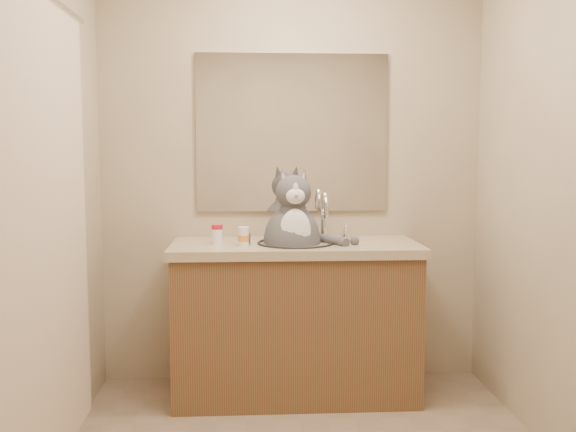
% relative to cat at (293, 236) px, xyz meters
% --- Properties ---
extents(room, '(2.22, 2.52, 2.42)m').
position_rel_cat_xyz_m(room, '(0.01, -0.95, 0.31)').
color(room, gray).
rests_on(room, ground).
extents(vanity, '(1.34, 0.59, 1.12)m').
position_rel_cat_xyz_m(vanity, '(0.01, 0.01, -0.45)').
color(vanity, brown).
rests_on(vanity, ground).
extents(mirror, '(1.10, 0.02, 0.90)m').
position_rel_cat_xyz_m(mirror, '(0.01, 0.28, 0.56)').
color(mirror, white).
rests_on(mirror, room).
extents(shower_curtain, '(0.02, 1.30, 1.93)m').
position_rel_cat_xyz_m(shower_curtain, '(-1.04, -0.85, 0.14)').
color(shower_curtain, beige).
rests_on(shower_curtain, ground).
extents(cat, '(0.46, 0.37, 0.62)m').
position_rel_cat_xyz_m(cat, '(0.00, 0.00, 0.00)').
color(cat, '#4E4E53').
rests_on(cat, vanity).
extents(pill_bottle_redcap, '(0.08, 0.08, 0.10)m').
position_rel_cat_xyz_m(pill_bottle_redcap, '(-0.41, 0.00, 0.01)').
color(pill_bottle_redcap, white).
rests_on(pill_bottle_redcap, vanity).
extents(pill_bottle_orange, '(0.06, 0.06, 0.10)m').
position_rel_cat_xyz_m(pill_bottle_orange, '(-0.27, -0.07, 0.01)').
color(pill_bottle_orange, white).
rests_on(pill_bottle_orange, vanity).
extents(grey_canister, '(0.05, 0.05, 0.06)m').
position_rel_cat_xyz_m(grey_canister, '(-0.25, -0.03, -0.01)').
color(grey_canister, slate).
rests_on(grey_canister, vanity).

